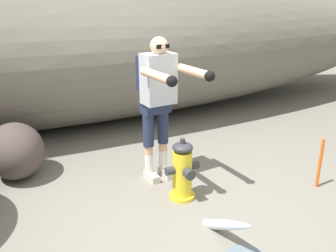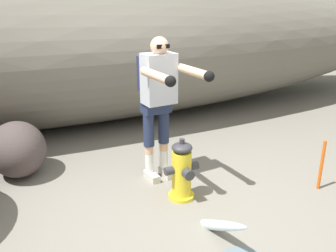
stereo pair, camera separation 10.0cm
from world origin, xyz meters
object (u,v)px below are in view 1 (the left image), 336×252
object	(u,v)px
utility_worker	(158,93)
survey_stake	(320,163)
fire_hydrant	(182,171)
boulder_mid	(15,151)

from	to	relation	value
utility_worker	survey_stake	world-z (taller)	utility_worker
utility_worker	survey_stake	xyz separation A→B (m)	(1.58, -1.00, -0.79)
survey_stake	fire_hydrant	bearing A→B (deg)	162.41
fire_hydrant	survey_stake	size ratio (longest dim) A/B	1.17
fire_hydrant	utility_worker	world-z (taller)	utility_worker
fire_hydrant	boulder_mid	distance (m)	2.08
fire_hydrant	utility_worker	xyz separation A→B (m)	(-0.04, 0.52, 0.77)
utility_worker	boulder_mid	distance (m)	1.90
boulder_mid	survey_stake	bearing A→B (deg)	-30.46
utility_worker	fire_hydrant	bearing A→B (deg)	-0.05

